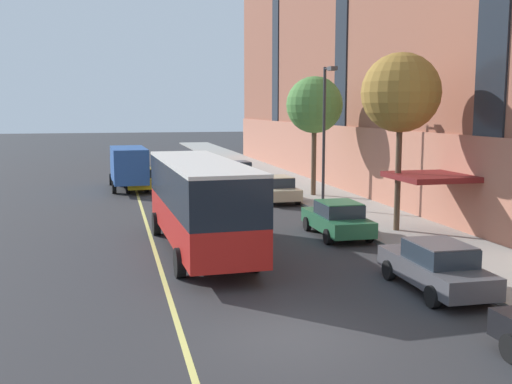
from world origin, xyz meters
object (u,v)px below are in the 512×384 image
(city_bus, at_px, (200,199))
(box_truck, at_px, (128,165))
(parked_car_green_0, at_px, (337,219))
(street_lamp, at_px, (325,124))
(parked_car_champagne_2, at_px, (276,189))
(street_tree_far_uptown, at_px, (401,93))
(parked_car_darkgray_4, at_px, (436,266))
(taxi_cab, at_px, (140,179))
(street_tree_far_downtown, at_px, (314,105))
(parked_car_darkgray_3, at_px, (239,171))

(city_bus, relative_size, box_truck, 1.46)
(parked_car_green_0, distance_m, street_lamp, 7.63)
(parked_car_champagne_2, bearing_deg, street_tree_far_uptown, -74.34)
(parked_car_darkgray_4, bearing_deg, parked_car_champagne_2, 90.08)
(parked_car_darkgray_4, distance_m, taxi_cab, 26.48)
(box_truck, bearing_deg, taxi_cab, -24.39)
(parked_car_champagne_2, distance_m, street_tree_far_downtown, 5.86)
(street_tree_far_uptown, bearing_deg, parked_car_green_0, -179.92)
(box_truck, distance_m, taxi_cab, 1.22)
(parked_car_darkgray_4, distance_m, street_lamp, 15.10)
(parked_car_darkgray_3, distance_m, street_tree_far_uptown, 21.52)
(parked_car_champagne_2, xyz_separation_m, box_truck, (-8.41, 7.42, 0.91))
(parked_car_darkgray_3, xyz_separation_m, street_tree_far_downtown, (2.88, -9.23, 4.96))
(parked_car_darkgray_3, relative_size, box_truck, 0.57)
(street_lamp, bearing_deg, city_bus, -135.43)
(street_lamp, bearing_deg, parked_car_darkgray_4, -96.59)
(box_truck, distance_m, street_tree_far_uptown, 21.28)
(taxi_cab, bearing_deg, parked_car_champagne_2, -42.71)
(street_tree_far_downtown, bearing_deg, parked_car_darkgray_4, -98.14)
(parked_car_darkgray_4, height_order, box_truck, box_truck)
(city_bus, height_order, parked_car_darkgray_4, city_bus)
(box_truck, distance_m, street_lamp, 15.39)
(taxi_cab, bearing_deg, street_lamp, -49.19)
(city_bus, relative_size, taxi_cab, 2.36)
(parked_car_darkgray_3, bearing_deg, taxi_cab, -155.56)
(parked_car_champagne_2, relative_size, street_lamp, 0.61)
(city_bus, relative_size, parked_car_darkgray_3, 2.57)
(parked_car_champagne_2, distance_m, street_tree_far_uptown, 11.78)
(street_tree_far_uptown, bearing_deg, box_truck, 122.71)
(parked_car_champagne_2, xyz_separation_m, taxi_cab, (-7.68, 7.09, 0.00))
(parked_car_green_0, relative_size, street_tree_far_downtown, 0.62)
(box_truck, height_order, street_lamp, street_lamp)
(street_tree_far_uptown, bearing_deg, parked_car_champagne_2, 105.66)
(parked_car_champagne_2, distance_m, parked_car_darkgray_4, 18.25)
(city_bus, bearing_deg, street_tree_far_uptown, 9.48)
(parked_car_champagne_2, bearing_deg, street_lamp, -65.76)
(parked_car_darkgray_3, xyz_separation_m, street_tree_far_uptown, (2.88, -20.63, 5.42))
(parked_car_darkgray_4, bearing_deg, street_tree_far_downtown, 81.86)
(parked_car_champagne_2, distance_m, taxi_cab, 10.45)
(parked_car_champagne_2, bearing_deg, city_bus, -118.28)
(parked_car_darkgray_4, height_order, street_tree_far_downtown, street_tree_far_downtown)
(parked_car_champagne_2, distance_m, parked_car_darkgray_3, 10.55)
(parked_car_darkgray_4, xyz_separation_m, taxi_cab, (-7.71, 25.34, 0.00))
(parked_car_champagne_2, height_order, box_truck, box_truck)
(parked_car_green_0, height_order, taxi_cab, same)
(city_bus, relative_size, parked_car_green_0, 2.39)
(parked_car_green_0, xyz_separation_m, parked_car_darkgray_4, (0.02, -8.17, -0.00))
(box_truck, bearing_deg, street_tree_far_uptown, -57.29)
(taxi_cab, distance_m, street_tree_far_uptown, 20.84)
(box_truck, relative_size, taxi_cab, 1.61)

